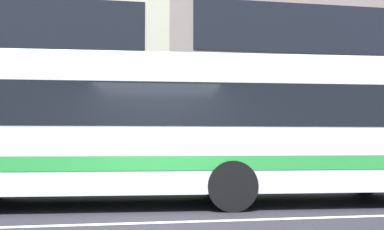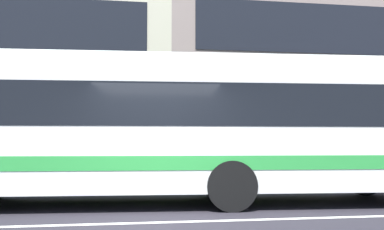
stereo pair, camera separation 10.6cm
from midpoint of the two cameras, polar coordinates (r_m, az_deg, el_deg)
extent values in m
plane|color=#25232A|center=(7.74, -4.39, -13.61)|extent=(160.00, 160.00, 0.00)
cube|color=silver|center=(7.74, -4.39, -13.58)|extent=(60.00, 0.16, 0.01)
cube|color=#284E16|center=(13.27, -10.12, -7.41)|extent=(12.50, 1.10, 0.88)
cube|color=gray|center=(26.88, 22.08, 5.21)|extent=(24.10, 10.26, 10.62)
cube|color=silver|center=(9.90, -0.38, -1.54)|extent=(11.26, 3.26, 2.70)
cube|color=black|center=(9.93, -0.38, 0.80)|extent=(10.60, 3.23, 0.86)
cube|color=green|center=(9.91, -0.39, -5.83)|extent=(11.04, 3.26, 0.28)
cube|color=silver|center=(10.05, -0.38, 6.51)|extent=(10.79, 2.82, 0.12)
cylinder|color=black|center=(8.87, 4.82, -9.05)|extent=(1.02, 0.34, 1.00)
cylinder|color=black|center=(11.18, 2.55, -7.91)|extent=(1.02, 0.34, 1.00)
cylinder|color=black|center=(12.36, 20.77, -7.26)|extent=(1.02, 0.34, 1.00)
camera|label=1|loc=(0.05, -90.31, 0.02)|focal=41.57mm
camera|label=2|loc=(0.05, 89.69, -0.02)|focal=41.57mm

